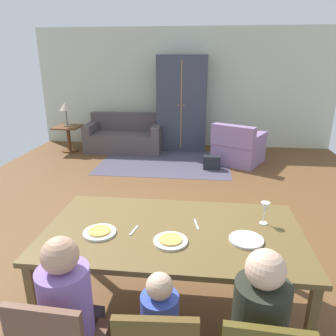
{
  "coord_description": "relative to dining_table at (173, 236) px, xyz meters",
  "views": [
    {
      "loc": [
        0.49,
        -3.52,
        2.02
      ],
      "look_at": [
        0.12,
        -0.15,
        0.85
      ],
      "focal_mm": 34.0,
      "sensor_mm": 36.0,
      "label": 1
    }
  ],
  "objects": [
    {
      "name": "knife",
      "position": [
        0.18,
        0.1,
        0.06
      ],
      "size": [
        0.05,
        0.17,
        0.01
      ],
      "primitive_type": "cube",
      "rotation": [
        0.0,
        0.0,
        0.21
      ],
      "color": "silver",
      "rests_on": "dining_table"
    },
    {
      "name": "armchair",
      "position": [
        0.92,
        4.13,
        -0.38
      ],
      "size": [
        1.16,
        1.16,
        0.82
      ],
      "color": "#8C6E9E",
      "rests_on": "ground_plane"
    },
    {
      "name": "person_man",
      "position": [
        -0.55,
        -0.73,
        -0.19
      ],
      "size": [
        0.3,
        0.41,
        1.11
      ],
      "color": "#3A3240",
      "rests_on": "ground_plane"
    },
    {
      "name": "back_wall",
      "position": [
        -0.29,
        5.49,
        0.65
      ],
      "size": [
        6.91,
        0.1,
        2.7
      ],
      "primitive_type": "cube",
      "color": "beige",
      "rests_on": "ground_plane"
    },
    {
      "name": "plate_near_child",
      "position": [
        -0.0,
        -0.18,
        0.07
      ],
      "size": [
        0.25,
        0.25,
        0.02
      ],
      "primitive_type": "cylinder",
      "color": "silver",
      "rests_on": "dining_table"
    },
    {
      "name": "table_lamp",
      "position": [
        -2.82,
        4.58,
        0.31
      ],
      "size": [
        0.26,
        0.26,
        0.54
      ],
      "color": "#4F4C42",
      "rests_on": "side_table"
    },
    {
      "name": "fork",
      "position": [
        -0.3,
        -0.05,
        0.06
      ],
      "size": [
        0.05,
        0.15,
        0.01
      ],
      "primitive_type": "cube",
      "rotation": [
        0.0,
        0.0,
        -0.2
      ],
      "color": "silver",
      "rests_on": "dining_table"
    },
    {
      "name": "couch",
      "position": [
        -1.58,
        4.84,
        -0.4
      ],
      "size": [
        1.71,
        0.86,
        0.82
      ],
      "color": "#4F4647",
      "rests_on": "ground_plane"
    },
    {
      "name": "plate_near_woman",
      "position": [
        0.55,
        -0.1,
        0.07
      ],
      "size": [
        0.25,
        0.25,
        0.02
      ],
      "primitive_type": "cylinder",
      "color": "silver",
      "rests_on": "dining_table"
    },
    {
      "name": "handbag",
      "position": [
        0.39,
        3.68,
        -0.57
      ],
      "size": [
        0.32,
        0.16,
        0.26
      ],
      "primitive_type": "cube",
      "color": "#202229",
      "rests_on": "ground_plane"
    },
    {
      "name": "plate_near_man",
      "position": [
        -0.55,
        -0.12,
        0.07
      ],
      "size": [
        0.25,
        0.25,
        0.02
      ],
      "primitive_type": "cylinder",
      "color": "silver",
      "rests_on": "dining_table"
    },
    {
      "name": "dining_table",
      "position": [
        0.0,
        0.0,
        0.0
      ],
      "size": [
        1.99,
        1.09,
        0.76
      ],
      "color": "brown",
      "rests_on": "ground_plane"
    },
    {
      "name": "ground_plane",
      "position": [
        -0.29,
        2.1,
        -0.71
      ],
      "size": [
        6.91,
        6.69,
        0.02
      ],
      "primitive_type": "cube",
      "color": "brown"
    },
    {
      "name": "area_rug",
      "position": [
        -0.55,
        3.98,
        -0.7
      ],
      "size": [
        2.6,
        1.8,
        0.01
      ],
      "primitive_type": "cube",
      "color": "#494356",
      "rests_on": "ground_plane"
    },
    {
      "name": "pizza_near_child",
      "position": [
        -0.0,
        -0.18,
        0.08
      ],
      "size": [
        0.17,
        0.17,
        0.01
      ],
      "primitive_type": "cylinder",
      "color": "gold",
      "rests_on": "plate_near_child"
    },
    {
      "name": "armoire",
      "position": [
        -0.29,
        5.1,
        0.35
      ],
      "size": [
        1.1,
        0.59,
        2.1
      ],
      "color": "#373D4C",
      "rests_on": "ground_plane"
    },
    {
      "name": "side_table",
      "position": [
        -2.82,
        4.58,
        -0.32
      ],
      "size": [
        0.56,
        0.56,
        0.58
      ],
      "color": "brown",
      "rests_on": "ground_plane"
    },
    {
      "name": "wine_glass",
      "position": [
        0.72,
        0.18,
        0.19
      ],
      "size": [
        0.07,
        0.07,
        0.19
      ],
      "color": "silver",
      "rests_on": "dining_table"
    },
    {
      "name": "pizza_near_man",
      "position": [
        -0.55,
        -0.12,
        0.08
      ],
      "size": [
        0.17,
        0.17,
        0.01
      ],
      "primitive_type": "cylinder",
      "color": "gold",
      "rests_on": "plate_near_man"
    }
  ]
}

